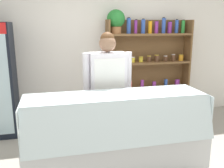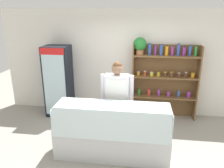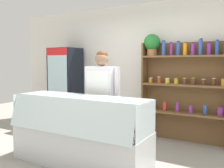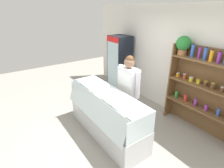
{
  "view_description": "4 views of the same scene",
  "coord_description": "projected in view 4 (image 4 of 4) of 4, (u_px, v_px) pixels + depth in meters",
  "views": [
    {
      "loc": [
        -0.92,
        -2.67,
        1.8
      ],
      "look_at": [
        -0.2,
        0.31,
        1.05
      ],
      "focal_mm": 40.0,
      "sensor_mm": 36.0,
      "label": 1
    },
    {
      "loc": [
        0.25,
        -3.6,
        2.61
      ],
      "look_at": [
        -0.32,
        0.59,
        1.21
      ],
      "focal_mm": 35.0,
      "sensor_mm": 36.0,
      "label": 2
    },
    {
      "loc": [
        1.98,
        -2.9,
        1.5
      ],
      "look_at": [
        0.0,
        0.5,
        1.16
      ],
      "focal_mm": 40.0,
      "sensor_mm": 36.0,
      "label": 3
    },
    {
      "loc": [
        2.43,
        -1.76,
        2.58
      ],
      "look_at": [
        -0.58,
        0.35,
        0.98
      ],
      "focal_mm": 28.0,
      "sensor_mm": 36.0,
      "label": 4
    }
  ],
  "objects": [
    {
      "name": "shelving_unit",
      "position": [
        202.0,
        80.0,
        3.67
      ],
      "size": [
        1.61,
        0.32,
        2.04
      ],
      "color": "brown",
      "rests_on": "ground"
    },
    {
      "name": "shop_clerk",
      "position": [
        128.0,
        86.0,
        3.81
      ],
      "size": [
        0.67,
        0.25,
        1.7
      ],
      "color": "#2D2D38",
      "rests_on": "ground"
    },
    {
      "name": "ground_plane",
      "position": [
        114.0,
        138.0,
        3.78
      ],
      "size": [
        12.0,
        12.0,
        0.0
      ],
      "primitive_type": "plane",
      "color": "gray"
    },
    {
      "name": "deli_display_case",
      "position": [
        106.0,
        121.0,
        3.81
      ],
      "size": [
        2.1,
        0.73,
        1.01
      ],
      "color": "silver",
      "rests_on": "ground"
    },
    {
      "name": "drinks_fridge",
      "position": [
        119.0,
        65.0,
        5.61
      ],
      "size": [
        0.64,
        0.56,
        1.82
      ],
      "color": "black",
      "rests_on": "ground"
    },
    {
      "name": "back_wall",
      "position": [
        179.0,
        63.0,
        4.27
      ],
      "size": [
        6.8,
        0.1,
        2.7
      ],
      "primitive_type": "cube",
      "color": "white",
      "rests_on": "ground"
    }
  ]
}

